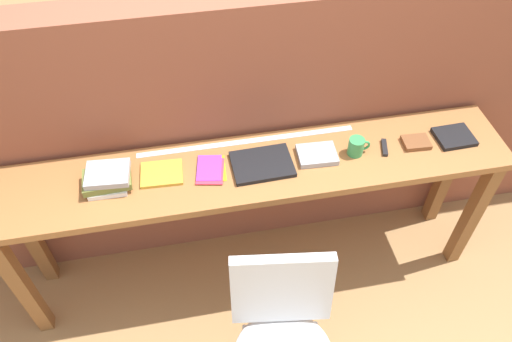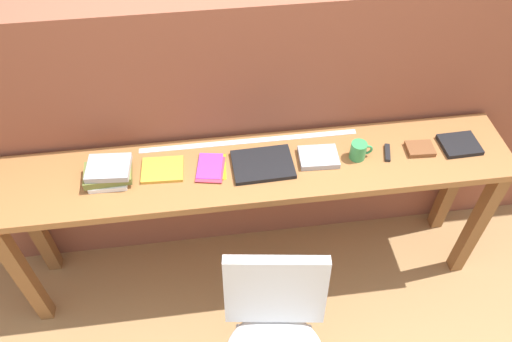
{
  "view_description": "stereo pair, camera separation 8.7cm",
  "coord_description": "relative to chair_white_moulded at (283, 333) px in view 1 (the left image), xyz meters",
  "views": [
    {
      "loc": [
        -0.29,
        -1.28,
        2.61
      ],
      "look_at": [
        0.0,
        0.25,
        0.9
      ],
      "focal_mm": 35.0,
      "sensor_mm": 36.0,
      "label": 1
    },
    {
      "loc": [
        -0.2,
        -1.29,
        2.61
      ],
      "look_at": [
        0.0,
        0.25,
        0.9
      ],
      "focal_mm": 35.0,
      "sensor_mm": 36.0,
      "label": 2
    }
  ],
  "objects": [
    {
      "name": "book_grey_hardcover",
      "position": [
        0.31,
        0.68,
        0.37
      ],
      "size": [
        0.19,
        0.15,
        0.03
      ],
      "primitive_type": "cube",
      "rotation": [
        0.0,
        0.0,
        -0.05
      ],
      "color": "#9E9EA3",
      "rests_on": "sideboard"
    },
    {
      "name": "brick_wall_back",
      "position": [
        -0.0,
        1.02,
        0.26
      ],
      "size": [
        6.0,
        0.2,
        1.57
      ],
      "primitive_type": "cube",
      "color": "brown",
      "rests_on": "ground"
    },
    {
      "name": "book_repair_rightmost",
      "position": [
        1.01,
        0.68,
        0.36
      ],
      "size": [
        0.19,
        0.16,
        0.02
      ],
      "primitive_type": "cube",
      "rotation": [
        0.0,
        0.0,
        0.03
      ],
      "color": "black",
      "rests_on": "sideboard"
    },
    {
      "name": "magazine_cycling",
      "position": [
        -0.43,
        0.7,
        0.36
      ],
      "size": [
        0.2,
        0.17,
        0.02
      ],
      "primitive_type": "cube",
      "rotation": [
        0.0,
        0.0,
        -0.05
      ],
      "color": "gold",
      "rests_on": "sideboard"
    },
    {
      "name": "pamphlet_pile_colourful",
      "position": [
        -0.2,
        0.69,
        0.36
      ],
      "size": [
        0.16,
        0.2,
        0.01
      ],
      "color": "yellow",
      "rests_on": "sideboard"
    },
    {
      "name": "chair_white_moulded",
      "position": [
        0.0,
        0.0,
        0.0
      ],
      "size": [
        0.5,
        0.51,
        0.89
      ],
      "color": "silver",
      "rests_on": "ground"
    },
    {
      "name": "ruler_metal_back_edge",
      "position": [
        -0.01,
        0.85,
        0.35
      ],
      "size": [
        1.08,
        0.03,
        0.0
      ],
      "primitive_type": "cube",
      "color": "silver",
      "rests_on": "sideboard"
    },
    {
      "name": "book_open_centre",
      "position": [
        0.04,
        0.67,
        0.36
      ],
      "size": [
        0.29,
        0.22,
        0.02
      ],
      "primitive_type": "cube",
      "rotation": [
        0.0,
        0.0,
        0.03
      ],
      "color": "black",
      "rests_on": "sideboard"
    },
    {
      "name": "ground_plane",
      "position": [
        -0.0,
        0.38,
        -0.53
      ],
      "size": [
        40.0,
        40.0,
        0.0
      ],
      "primitive_type": "plane",
      "color": "#9E7547"
    },
    {
      "name": "book_stack_leftmost",
      "position": [
        -0.67,
        0.68,
        0.4
      ],
      "size": [
        0.22,
        0.17,
        0.09
      ],
      "color": "white",
      "rests_on": "sideboard"
    },
    {
      "name": "sideboard",
      "position": [
        -0.0,
        0.68,
        0.21
      ],
      "size": [
        2.5,
        0.44,
        0.88
      ],
      "color": "#996033",
      "rests_on": "ground"
    },
    {
      "name": "multitool_folded",
      "position": [
        0.65,
        0.67,
        0.36
      ],
      "size": [
        0.05,
        0.11,
        0.02
      ],
      "primitive_type": "cube",
      "rotation": [
        0.0,
        0.0,
        -0.27
      ],
      "color": "black",
      "rests_on": "sideboard"
    },
    {
      "name": "mug",
      "position": [
        0.5,
        0.67,
        0.4
      ],
      "size": [
        0.11,
        0.08,
        0.09
      ],
      "color": "#338C4C",
      "rests_on": "sideboard"
    },
    {
      "name": "leather_journal_brown",
      "position": [
        0.81,
        0.68,
        0.37
      ],
      "size": [
        0.14,
        0.11,
        0.02
      ],
      "primitive_type": "cube",
      "rotation": [
        0.0,
        0.0,
        -0.05
      ],
      "color": "brown",
      "rests_on": "sideboard"
    }
  ]
}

